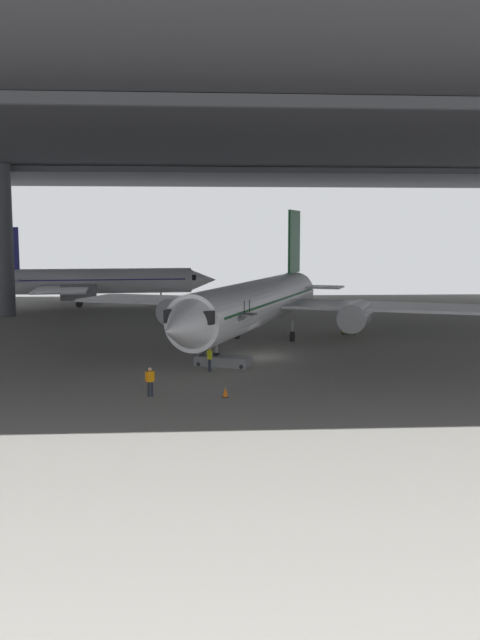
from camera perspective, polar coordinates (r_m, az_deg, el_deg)
name	(u,v)px	position (r m, az deg, el deg)	size (l,w,h in m)	color
ground_plane	(253,357)	(52.48, 1.06, -3.07)	(110.00, 110.00, 0.00)	gray
hangar_structure	(240,143)	(66.02, -0.04, 14.52)	(121.00, 99.00, 18.49)	#4C4F54
airplane_main	(258,303)	(58.38, 1.47, 1.43)	(36.23, 36.35, 11.79)	white
boarding_stairs	(224,356)	(48.68, -1.35, -2.97)	(4.48, 2.88, 4.73)	slate
crew_worker_near_nose	(150,380)	(39.65, -7.49, -4.95)	(0.53, 0.31, 1.72)	#232838
crew_worker_by_stairs	(210,357)	(46.62, -2.55, -3.12)	(0.33, 0.52, 1.71)	#232838
airplane_distant	(93,281)	(93.30, -12.09, 3.17)	(32.56, 31.61, 10.36)	white
traffic_cone_orange	(225,392)	(39.38, -1.23, -6.01)	(0.36, 0.36, 0.60)	black
baggage_tug	(349,328)	(65.90, 9.05, -0.64)	(1.79, 2.45, 0.90)	yellow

